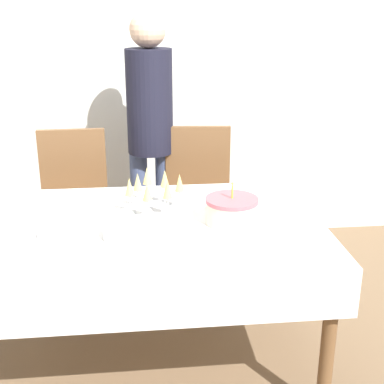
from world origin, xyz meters
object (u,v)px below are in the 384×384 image
(dining_chair_far_right, at_px, (198,199))
(plate_stack_main, at_px, (131,231))
(birthday_cake, at_px, (232,210))
(champagne_tray, at_px, (154,194))
(dining_chair_far_left, at_px, (74,204))
(person_standing, at_px, (150,122))

(dining_chair_far_right, distance_m, plate_stack_main, 1.08)
(birthday_cake, relative_size, champagne_tray, 0.71)
(dining_chair_far_left, distance_m, champagne_tray, 0.87)
(dining_chair_far_right, bearing_deg, dining_chair_far_left, 179.98)
(plate_stack_main, bearing_deg, champagne_tray, 69.03)
(birthday_cake, bearing_deg, dining_chair_far_left, 132.73)
(birthday_cake, distance_m, plate_stack_main, 0.46)
(plate_stack_main, bearing_deg, birthday_cake, 13.17)
(birthday_cake, xyz_separation_m, plate_stack_main, (-0.45, -0.11, -0.03))
(champagne_tray, xyz_separation_m, plate_stack_main, (-0.11, -0.29, -0.06))
(birthday_cake, bearing_deg, person_standing, 107.57)
(dining_chair_far_left, bearing_deg, birthday_cake, -47.27)
(plate_stack_main, xyz_separation_m, person_standing, (0.12, 1.14, 0.22))
(person_standing, bearing_deg, dining_chair_far_left, -160.34)
(dining_chair_far_right, bearing_deg, plate_stack_main, -112.44)
(dining_chair_far_left, height_order, plate_stack_main, dining_chair_far_left)
(champagne_tray, bearing_deg, person_standing, 89.14)
(champagne_tray, bearing_deg, plate_stack_main, -110.97)
(birthday_cake, relative_size, plate_stack_main, 1.01)
(champagne_tray, xyz_separation_m, person_standing, (0.01, 0.85, 0.16))
(birthday_cake, relative_size, person_standing, 0.15)
(dining_chair_far_right, height_order, plate_stack_main, dining_chair_far_right)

